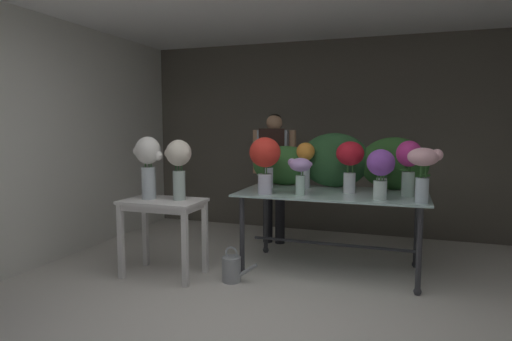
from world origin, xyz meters
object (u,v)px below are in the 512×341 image
at_px(vase_violet_freesia, 381,168).
at_px(vase_rosy_snapdragons, 382,165).
at_px(vase_magenta_stock, 409,162).
at_px(side_table_white, 163,211).
at_px(vase_cream_lisianthus_tall, 179,162).
at_px(vase_scarlet_lilies, 265,157).
at_px(display_table_glass, 332,204).
at_px(vase_fuchsia_peonies, 268,162).
at_px(vase_lilac_hydrangea, 300,170).
at_px(vase_white_roses_tall, 148,161).
at_px(vase_blush_carnations, 424,166).
at_px(watering_can, 232,269).
at_px(vase_crimson_tulips, 350,159).
at_px(vase_sunset_anemones, 305,160).
at_px(florist, 274,164).

height_order(vase_violet_freesia, vase_rosy_snapdragons, vase_violet_freesia).
bearing_deg(vase_magenta_stock, side_table_white, -163.82).
bearing_deg(vase_cream_lisianthus_tall, vase_scarlet_lilies, 21.69).
height_order(display_table_glass, vase_fuchsia_peonies, vase_fuchsia_peonies).
relative_size(vase_lilac_hydrangea, vase_white_roses_tall, 0.59).
distance_m(vase_blush_carnations, vase_rosy_snapdragons, 0.64).
height_order(side_table_white, vase_blush_carnations, vase_blush_carnations).
relative_size(vase_lilac_hydrangea, watering_can, 1.03).
xyz_separation_m(vase_blush_carnations, watering_can, (-1.69, -0.26, -1.02)).
xyz_separation_m(vase_crimson_tulips, vase_cream_lisianthus_tall, (-1.56, -0.65, -0.02)).
xyz_separation_m(display_table_glass, watering_can, (-0.85, -0.62, -0.57)).
bearing_deg(side_table_white, vase_blush_carnations, 7.56).
bearing_deg(watering_can, vase_cream_lisianthus_tall, -179.10).
height_order(side_table_white, vase_violet_freesia, vase_violet_freesia).
xyz_separation_m(vase_violet_freesia, vase_fuchsia_peonies, (-1.18, 0.37, -0.01)).
relative_size(vase_sunset_anemones, vase_white_roses_tall, 0.80).
bearing_deg(vase_crimson_tulips, vase_violet_freesia, -45.18).
height_order(vase_magenta_stock, vase_lilac_hydrangea, vase_magenta_stock).
distance_m(vase_scarlet_lilies, vase_lilac_hydrangea, 0.36).
bearing_deg(vase_magenta_stock, vase_blush_carnations, -70.43).
bearing_deg(florist, vase_scarlet_lilies, -77.77).
bearing_deg(vase_lilac_hydrangea, vase_blush_carnations, -4.33).
bearing_deg(vase_violet_freesia, vase_lilac_hydrangea, 178.85).
distance_m(vase_violet_freesia, vase_magenta_stock, 0.36).
height_order(vase_sunset_anemones, vase_magenta_stock, vase_magenta_stock).
height_order(vase_white_roses_tall, watering_can, vase_white_roses_tall).
relative_size(vase_crimson_tulips, vase_violet_freesia, 1.12).
distance_m(vase_sunset_anemones, vase_white_roses_tall, 1.64).
bearing_deg(vase_fuchsia_peonies, vase_sunset_anemones, 17.72).
relative_size(vase_fuchsia_peonies, vase_lilac_hydrangea, 1.23).
bearing_deg(vase_sunset_anemones, display_table_glass, -31.82).
distance_m(display_table_glass, watering_can, 1.20).
xyz_separation_m(florist, vase_scarlet_lilies, (0.25, -1.15, 0.17)).
bearing_deg(watering_can, vase_fuchsia_peonies, 78.30).
bearing_deg(florist, watering_can, -89.42).
distance_m(side_table_white, vase_crimson_tulips, 1.92).
xyz_separation_m(vase_lilac_hydrangea, watering_can, (-0.58, -0.34, -0.93)).
relative_size(side_table_white, vase_magenta_stock, 1.46).
height_order(vase_magenta_stock, vase_rosy_snapdragons, vase_magenta_stock).
xyz_separation_m(vase_crimson_tulips, watering_can, (-1.01, -0.65, -1.03)).
distance_m(vase_scarlet_lilies, vase_magenta_stock, 1.36).
xyz_separation_m(vase_cream_lisianthus_tall, watering_can, (0.55, 0.01, -1.01)).
bearing_deg(vase_scarlet_lilies, florist, 102.23).
bearing_deg(vase_fuchsia_peonies, vase_white_roses_tall, -142.98).
bearing_deg(vase_rosy_snapdragons, vase_fuchsia_peonies, -176.35).
bearing_deg(vase_violet_freesia, vase_rosy_snapdragons, 91.99).
bearing_deg(vase_crimson_tulips, vase_lilac_hydrangea, -145.41).
height_order(vase_lilac_hydrangea, watering_can, vase_lilac_hydrangea).
relative_size(side_table_white, watering_can, 2.21).
bearing_deg(vase_crimson_tulips, vase_sunset_anemones, 160.29).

